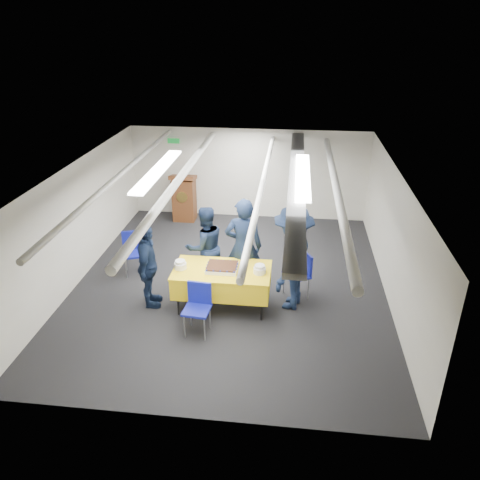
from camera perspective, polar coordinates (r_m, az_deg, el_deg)
name	(u,v)px	position (r m, az deg, el deg)	size (l,w,h in m)	color
ground	(230,283)	(9.33, -1.19, -5.23)	(7.00, 7.00, 0.00)	black
room_shell	(237,190)	(8.91, -0.34, 6.15)	(6.00, 7.00, 2.30)	silver
serving_table	(222,280)	(8.33, -2.19, -4.87)	(1.71, 0.92, 0.77)	black
sheet_cake	(222,267)	(8.19, -2.21, -3.35)	(0.55, 0.43, 0.10)	white
plate_stack_left	(180,265)	(8.28, -7.29, -3.02)	(0.22, 0.22, 0.16)	white
plate_stack_right	(260,269)	(8.08, 2.41, -3.61)	(0.22, 0.22, 0.16)	white
podium	(184,197)	(12.05, -6.82, 5.20)	(0.62, 0.53, 1.25)	brown
chair_near	(198,303)	(7.77, -5.13, -7.66)	(0.46, 0.46, 0.87)	gray
chair_right	(301,270)	(8.75, 7.43, -3.67)	(0.57, 0.57, 0.87)	gray
chair_left	(133,248)	(9.74, -12.93, -0.97)	(0.53, 0.53, 0.87)	gray
sailor_a	(243,247)	(8.61, 0.43, -0.85)	(0.69, 0.45, 1.89)	black
sailor_b	(205,247)	(8.94, -4.27, -0.83)	(0.79, 0.61, 1.62)	black
sailor_c	(148,267)	(8.43, -11.15, -3.20)	(0.93, 0.39, 1.58)	black
sailor_d	(292,258)	(8.23, 6.41, -2.22)	(1.24, 0.71, 1.92)	black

